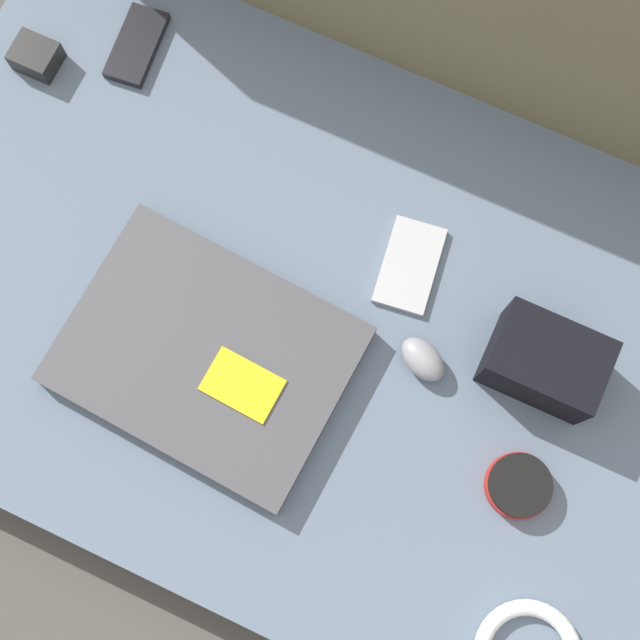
% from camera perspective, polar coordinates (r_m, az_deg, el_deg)
% --- Properties ---
extents(ground_plane, '(8.00, 8.00, 0.00)m').
position_cam_1_polar(ground_plane, '(1.22, 0.00, -1.27)').
color(ground_plane, '#4C4742').
extents(couch_seat, '(1.17, 0.74, 0.10)m').
position_cam_1_polar(couch_seat, '(1.17, 0.00, -0.77)').
color(couch_seat, slate).
rests_on(couch_seat, ground_plane).
extents(laptop, '(0.36, 0.28, 0.03)m').
position_cam_1_polar(laptop, '(1.11, -7.26, -2.27)').
color(laptop, '#47474C').
rests_on(laptop, couch_seat).
extents(computer_mouse, '(0.07, 0.06, 0.04)m').
position_cam_1_polar(computer_mouse, '(1.10, 6.59, -2.51)').
color(computer_mouse, gray).
rests_on(computer_mouse, couch_seat).
extents(speaker_puck, '(0.08, 0.08, 0.03)m').
position_cam_1_polar(speaker_puck, '(1.11, 12.61, -10.30)').
color(speaker_puck, red).
rests_on(speaker_puck, couch_seat).
extents(phone_silver, '(0.07, 0.12, 0.01)m').
position_cam_1_polar(phone_silver, '(1.28, -11.65, 16.83)').
color(phone_silver, black).
rests_on(phone_silver, couch_seat).
extents(phone_black, '(0.08, 0.13, 0.01)m').
position_cam_1_polar(phone_black, '(1.14, 5.75, 3.49)').
color(phone_black, '#B7B7BC').
rests_on(phone_black, couch_seat).
extents(camera_pouch, '(0.13, 0.09, 0.09)m').
position_cam_1_polar(camera_pouch, '(1.10, 14.22, -2.63)').
color(camera_pouch, black).
rests_on(camera_pouch, couch_seat).
extents(charger_brick, '(0.06, 0.05, 0.03)m').
position_cam_1_polar(charger_brick, '(1.29, -17.72, 15.78)').
color(charger_brick, black).
rests_on(charger_brick, couch_seat).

